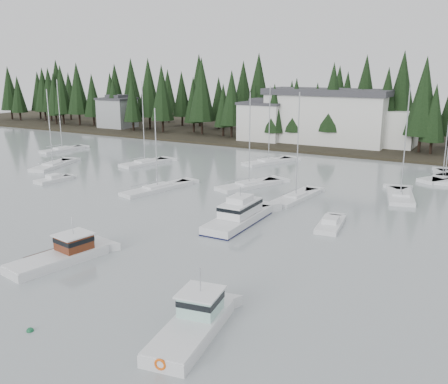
# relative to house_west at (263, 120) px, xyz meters

# --- Properties ---
(far_shore_land) EXTENTS (240.00, 54.00, 1.00)m
(far_shore_land) POSITION_rel_house_west_xyz_m (18.00, 18.00, -4.65)
(far_shore_land) COLOR black
(far_shore_land) RESTS_ON ground
(conifer_treeline) EXTENTS (200.00, 22.00, 20.00)m
(conifer_treeline) POSITION_rel_house_west_xyz_m (18.00, 7.00, -4.65)
(conifer_treeline) COLOR black
(conifer_treeline) RESTS_ON ground
(house_west) EXTENTS (9.54, 7.42, 8.75)m
(house_west) POSITION_rel_house_west_xyz_m (0.00, 0.00, 0.00)
(house_west) COLOR silver
(house_west) RESTS_ON ground
(house_far_west) EXTENTS (8.48, 7.42, 8.25)m
(house_far_west) POSITION_rel_house_west_xyz_m (-42.00, 2.00, -0.25)
(house_far_west) COLOR #999EA0
(house_far_west) RESTS_ON ground
(harbor_inn) EXTENTS (29.50, 11.50, 10.90)m
(harbor_inn) POSITION_rel_house_west_xyz_m (15.04, 3.34, 1.12)
(harbor_inn) COLOR silver
(harbor_inn) RESTS_ON ground
(lobster_boat_brown) EXTENTS (5.23, 8.75, 4.15)m
(lobster_boat_brown) POSITION_rel_house_west_xyz_m (13.98, -68.85, -4.18)
(lobster_boat_brown) COLOR silver
(lobster_boat_brown) RESTS_ON ground
(cabin_cruiser_center) EXTENTS (3.37, 10.40, 4.45)m
(cabin_cruiser_center) POSITION_rel_house_west_xyz_m (22.00, -52.21, -3.99)
(cabin_cruiser_center) COLOR silver
(cabin_cruiser_center) RESTS_ON ground
(lobster_boat_teal) EXTENTS (4.05, 8.32, 4.43)m
(lobster_boat_teal) POSITION_rel_house_west_xyz_m (29.94, -73.07, -4.13)
(lobster_boat_teal) COLOR silver
(lobster_boat_teal) RESTS_ON ground
(sailboat_0) EXTENTS (3.65, 8.94, 13.98)m
(sailboat_0) POSITION_rel_house_west_xyz_m (-28.80, -29.00, -4.57)
(sailboat_0) COLOR silver
(sailboat_0) RESTS_ON ground
(sailboat_1) EXTENTS (4.65, 11.06, 11.28)m
(sailboat_1) POSITION_rel_house_west_xyz_m (5.99, -44.97, -4.60)
(sailboat_1) COLOR silver
(sailboat_1) RESTS_ON ground
(sailboat_2) EXTENTS (6.87, 9.23, 13.38)m
(sailboat_2) POSITION_rel_house_west_xyz_m (38.26, -19.56, -4.58)
(sailboat_2) COLOR silver
(sailboat_2) RESTS_ON ground
(sailboat_3) EXTENTS (4.89, 8.82, 14.38)m
(sailboat_3) POSITION_rel_house_west_xyz_m (34.67, -33.23, -4.57)
(sailboat_3) COLOR silver
(sailboat_3) RESTS_ON ground
(sailboat_4) EXTENTS (4.77, 9.22, 14.12)m
(sailboat_4) POSITION_rel_house_west_xyz_m (-6.52, -31.78, -4.58)
(sailboat_4) COLOR silver
(sailboat_4) RESTS_ON ground
(sailboat_5) EXTENTS (5.34, 9.93, 12.95)m
(sailboat_5) POSITION_rel_house_west_xyz_m (-18.23, -40.80, -4.59)
(sailboat_5) COLOR silver
(sailboat_5) RESTS_ON ground
(sailboat_6) EXTENTS (6.31, 10.09, 13.33)m
(sailboat_6) POSITION_rel_house_west_xyz_m (10.95, -20.73, -4.59)
(sailboat_6) COLOR silver
(sailboat_6) RESTS_ON ground
(sailboat_8) EXTENTS (6.28, 10.25, 13.13)m
(sailboat_8) POSITION_rel_house_west_xyz_m (15.66, -37.30, -4.59)
(sailboat_8) COLOR silver
(sailboat_8) RESTS_ON ground
(sailboat_11) EXTENTS (3.37, 9.50, 13.53)m
(sailboat_11) POSITION_rel_house_west_xyz_m (23.59, -40.19, -4.58)
(sailboat_11) COLOR silver
(sailboat_11) RESTS_ON ground
(sailboat_13) EXTENTS (3.74, 10.20, 13.44)m
(sailboat_13) POSITION_rel_house_west_xyz_m (37.85, -18.72, -4.59)
(sailboat_13) COLOR silver
(sailboat_13) RESTS_ON ground
(runabout_0) EXTENTS (2.77, 5.39, 1.42)m
(runabout_0) POSITION_rel_house_west_xyz_m (-9.90, -48.16, -4.52)
(runabout_0) COLOR silver
(runabout_0) RESTS_ON ground
(runabout_1) EXTENTS (2.96, 6.22, 1.42)m
(runabout_1) POSITION_rel_house_west_xyz_m (30.69, -48.61, -4.52)
(runabout_1) COLOR silver
(runabout_1) RESTS_ON ground
(mooring_buoy_green) EXTENTS (0.46, 0.46, 0.46)m
(mooring_buoy_green) POSITION_rel_house_west_xyz_m (20.96, -77.85, -4.65)
(mooring_buoy_green) COLOR #145933
(mooring_buoy_green) RESTS_ON ground
(mooring_buoy_dark) EXTENTS (0.37, 0.37, 0.37)m
(mooring_buoy_dark) POSITION_rel_house_west_xyz_m (30.24, -69.61, -4.65)
(mooring_buoy_dark) COLOR black
(mooring_buoy_dark) RESTS_ON ground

